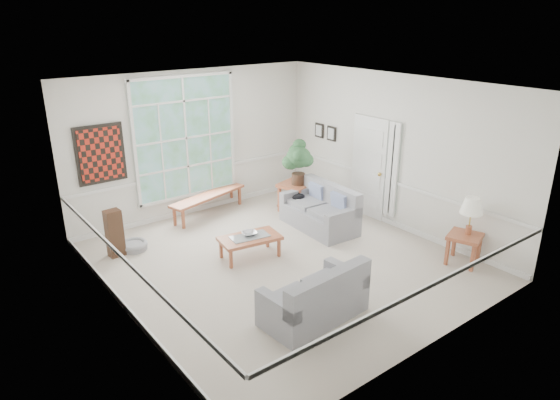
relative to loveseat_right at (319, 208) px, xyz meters
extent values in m
cube|color=#B4A798|center=(-1.46, -0.69, -0.44)|extent=(5.50, 6.00, 0.01)
cube|color=white|center=(-1.46, -0.69, 2.57)|extent=(5.50, 6.00, 0.02)
cube|color=silver|center=(-1.46, 2.31, 1.07)|extent=(5.50, 0.02, 3.00)
cube|color=silver|center=(-1.46, -3.69, 1.07)|extent=(5.50, 0.02, 3.00)
cube|color=silver|center=(-4.21, -0.69, 1.07)|extent=(0.02, 6.00, 3.00)
cube|color=silver|center=(1.29, -0.69, 1.07)|extent=(0.02, 6.00, 3.00)
cube|color=white|center=(-1.66, 2.27, 1.22)|extent=(2.30, 0.08, 2.40)
cube|color=white|center=(1.25, -0.09, 0.62)|extent=(0.08, 0.90, 2.10)
cube|color=white|center=(1.25, -0.72, 0.72)|extent=(0.08, 0.26, 1.90)
cube|color=maroon|center=(-3.41, 2.26, 1.17)|extent=(0.90, 0.06, 1.10)
cube|color=black|center=(1.25, 1.06, 1.12)|extent=(0.04, 0.26, 0.32)
cube|color=black|center=(1.25, 1.46, 1.12)|extent=(0.04, 0.26, 0.32)
cube|color=gray|center=(0.00, 0.00, 0.00)|extent=(0.91, 1.64, 0.86)
cube|color=gray|center=(-2.15, -2.30, -0.03)|extent=(1.54, 0.87, 0.81)
cube|color=#A25234|center=(-1.81, -0.22, -0.24)|extent=(1.13, 0.73, 0.39)
imported|color=#A09FA5|center=(-1.78, -0.17, 0.00)|extent=(0.37, 0.37, 0.08)
cube|color=#A25234|center=(-1.38, 1.96, -0.21)|extent=(1.93, 0.86, 0.44)
cube|color=#A25234|center=(0.22, 1.01, -0.12)|extent=(0.78, 0.78, 0.62)
cube|color=#A25234|center=(0.94, -2.63, -0.16)|extent=(0.66, 0.66, 0.53)
cylinder|color=gray|center=(-3.32, 1.32, -0.36)|extent=(0.58, 0.58, 0.15)
cube|color=#3A2417|center=(-3.65, 1.27, 0.00)|extent=(0.28, 0.23, 0.86)
ellipsoid|color=black|center=(-0.06, 0.57, 0.08)|extent=(0.32, 0.25, 0.14)
camera|label=1|loc=(-6.20, -6.79, 3.60)|focal=32.00mm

